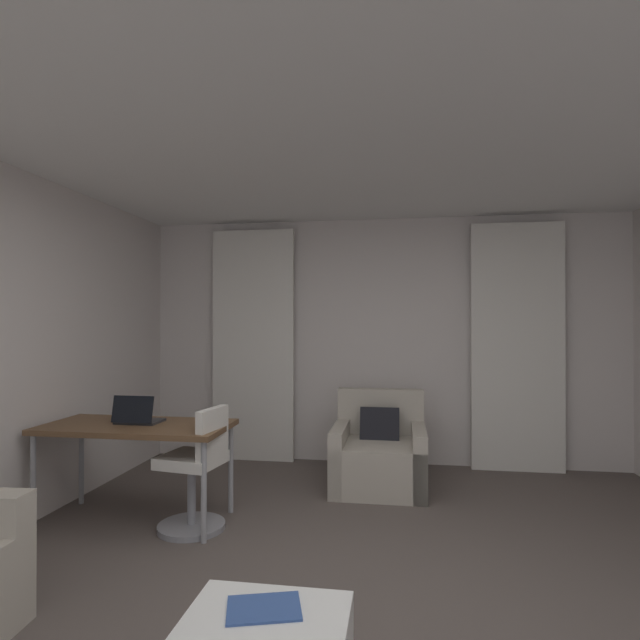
{
  "coord_description": "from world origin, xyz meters",
  "views": [
    {
      "loc": [
        0.2,
        -2.5,
        1.48
      ],
      "look_at": [
        -0.41,
        1.45,
        1.51
      ],
      "focal_mm": 28.75,
      "sensor_mm": 36.0,
      "label": 1
    }
  ],
  "objects_px": {
    "desk": "(137,432)",
    "desk_chair": "(196,475)",
    "magazine_open": "(264,608)",
    "laptop": "(138,417)",
    "armchair": "(379,456)"
  },
  "relations": [
    {
      "from": "laptop",
      "to": "magazine_open",
      "type": "relative_size",
      "value": 1.0
    },
    {
      "from": "desk",
      "to": "laptop",
      "type": "bearing_deg",
      "value": 104.68
    },
    {
      "from": "desk",
      "to": "laptop",
      "type": "height_order",
      "value": "laptop"
    },
    {
      "from": "desk",
      "to": "armchair",
      "type": "bearing_deg",
      "value": 31.53
    },
    {
      "from": "desk",
      "to": "desk_chair",
      "type": "bearing_deg",
      "value": -9.64
    },
    {
      "from": "armchair",
      "to": "laptop",
      "type": "xyz_separation_m",
      "value": [
        -1.78,
        -1.06,
        0.49
      ]
    },
    {
      "from": "desk",
      "to": "magazine_open",
      "type": "height_order",
      "value": "desk"
    },
    {
      "from": "armchair",
      "to": "desk_chair",
      "type": "height_order",
      "value": "desk_chair"
    },
    {
      "from": "magazine_open",
      "to": "desk_chair",
      "type": "bearing_deg",
      "value": 120.13
    },
    {
      "from": "armchair",
      "to": "laptop",
      "type": "relative_size",
      "value": 2.63
    },
    {
      "from": "desk_chair",
      "to": "laptop",
      "type": "height_order",
      "value": "laptop"
    },
    {
      "from": "desk",
      "to": "laptop",
      "type": "relative_size",
      "value": 4.27
    },
    {
      "from": "desk",
      "to": "desk_chair",
      "type": "height_order",
      "value": "desk_chair"
    },
    {
      "from": "desk",
      "to": "desk_chair",
      "type": "xyz_separation_m",
      "value": [
        0.51,
        -0.09,
        -0.28
      ]
    },
    {
      "from": "armchair",
      "to": "desk_chair",
      "type": "distance_m",
      "value": 1.73
    }
  ]
}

